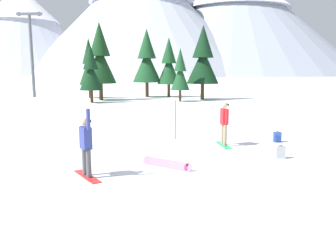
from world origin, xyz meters
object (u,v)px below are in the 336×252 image
at_px(loose_snowboard_far_spare, 167,163).
at_px(ski_lift_tower, 31,50).
at_px(snowboarder_foreground, 86,145).
at_px(pine_tree_young, 147,60).
at_px(snowboarder_midground, 224,122).
at_px(pine_tree_leaning, 203,59).
at_px(pine_tree_broad, 91,71).
at_px(backpack_grey, 280,152).
at_px(pine_tree_tall, 100,58).
at_px(backpack_blue, 277,137).
at_px(pine_tree_slender, 169,65).
at_px(pine_tree_twin, 180,73).
at_px(trail_marker_pole, 175,120).
at_px(pine_tree_short, 89,65).

xyz_separation_m(loose_snowboard_far_spare, ski_lift_tower, (-16.58, 28.63, 5.31)).
bearing_deg(snowboarder_foreground, pine_tree_young, 91.98).
distance_m(snowboarder_midground, pine_tree_leaning, 22.68).
distance_m(pine_tree_broad, ski_lift_tower, 11.28).
height_order(pine_tree_young, pine_tree_broad, pine_tree_young).
bearing_deg(backpack_grey, pine_tree_tall, 116.61).
height_order(snowboarder_midground, pine_tree_broad, pine_tree_broad).
relative_size(backpack_blue, pine_tree_young, 0.06).
distance_m(loose_snowboard_far_spare, ski_lift_tower, 33.51).
height_order(snowboarder_midground, pine_tree_slender, pine_tree_slender).
height_order(pine_tree_twin, pine_tree_tall, pine_tree_tall).
bearing_deg(pine_tree_twin, loose_snowboard_far_spare, -91.29).
bearing_deg(snowboarder_foreground, pine_tree_leaning, 78.97).
bearing_deg(pine_tree_tall, trail_marker_pole, -68.43).
xyz_separation_m(pine_tree_twin, pine_tree_broad, (-8.52, -1.72, 0.17)).
bearing_deg(pine_tree_short, backpack_blue, -58.72).
bearing_deg(ski_lift_tower, pine_tree_slender, 2.24).
bearing_deg(pine_tree_young, ski_lift_tower, -177.31).
relative_size(pine_tree_broad, ski_lift_tower, 0.58).
relative_size(trail_marker_pole, pine_tree_leaning, 0.23).
bearing_deg(snowboarder_midground, loose_snowboard_far_spare, -124.51).
bearing_deg(backpack_blue, pine_tree_short, 121.28).
distance_m(loose_snowboard_far_spare, pine_tree_leaning, 26.20).
bearing_deg(pine_tree_tall, snowboarder_foreground, -78.02).
bearing_deg(pine_tree_slender, pine_tree_short, -169.97).
distance_m(pine_tree_slender, pine_tree_short, 9.07).
bearing_deg(ski_lift_tower, snowboarder_foreground, -64.29).
relative_size(snowboarder_foreground, pine_tree_leaning, 0.26).
relative_size(pine_tree_slender, pine_tree_broad, 1.23).
bearing_deg(pine_tree_tall, backpack_grey, -63.39).
relative_size(snowboarder_midground, pine_tree_tall, 0.23).
distance_m(snowboarder_midground, loose_snowboard_far_spare, 4.06).
bearing_deg(pine_tree_young, pine_tree_tall, -134.31).
bearing_deg(loose_snowboard_far_spare, pine_tree_short, 109.32).
bearing_deg(trail_marker_pole, snowboarder_foreground, -114.53).
height_order(snowboarder_foreground, pine_tree_twin, pine_tree_twin).
height_order(snowboarder_foreground, pine_tree_leaning, pine_tree_leaning).
relative_size(pine_tree_twin, pine_tree_tall, 0.66).
xyz_separation_m(loose_snowboard_far_spare, trail_marker_pole, (0.23, 4.49, 0.75)).
bearing_deg(loose_snowboard_far_spare, pine_tree_leaning, 83.52).
bearing_deg(trail_marker_pole, backpack_blue, -6.03).
bearing_deg(snowboarder_foreground, backpack_blue, 36.07).
xyz_separation_m(pine_tree_tall, ski_lift_tower, (-8.82, 3.91, 1.07)).
relative_size(pine_tree_leaning, pine_tree_broad, 1.39).
distance_m(pine_tree_leaning, pine_tree_broad, 11.67).
bearing_deg(pine_tree_twin, pine_tree_broad, -168.60).
bearing_deg(pine_tree_slender, snowboarder_midground, -83.37).
bearing_deg(loose_snowboard_far_spare, pine_tree_broad, 110.19).
height_order(pine_tree_twin, pine_tree_young, pine_tree_young).
xyz_separation_m(trail_marker_pole, pine_tree_leaning, (2.69, 21.21, 3.36)).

